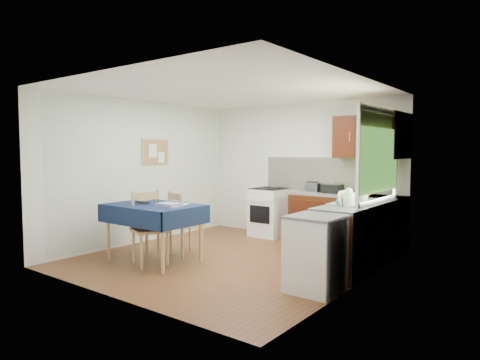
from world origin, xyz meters
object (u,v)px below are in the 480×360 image
Objects in this scene: dining_table at (154,212)px; chair_near at (149,226)px; dish_rack at (345,204)px; chair_far at (183,221)px; sandwich_press at (332,188)px; kettle at (349,198)px; toaster at (313,187)px.

chair_near reaches higher than dining_table.
dish_rack is (2.47, 1.16, 0.19)m from dining_table.
chair_near reaches higher than chair_far.
dining_table is at bearing -134.08° from sandwich_press.
dish_rack is (2.41, 0.61, 0.40)m from chair_far.
sandwich_press is (1.55, 2.04, 0.46)m from chair_far.
chair_near is 4.21× the size of kettle.
chair_far is 0.69m from chair_near.
dish_rack is (2.42, 1.30, 0.37)m from chair_near.
dish_rack is at bearing -69.78° from toaster.
kettle reaches higher than chair_far.
chair_near is 2.77m from dish_rack.
chair_near is 2.43× the size of dish_rack.
toaster reaches higher than chair_near.
chair_near is at bearing -154.71° from kettle.
dish_rack is (0.86, -1.43, -0.06)m from sandwich_press.
dish_rack reaches higher than chair_far.
toaster reaches higher than dining_table.
chair_near is 4.24× the size of toaster.
sandwich_press is 1.81m from kettle.
kettle reaches higher than sandwich_press.
kettle is at bearing -69.92° from toaster.
toaster is at bearing 131.46° from kettle.
dining_table is 1.39× the size of chair_far.
chair_far is 2.52m from dish_rack.
dish_rack is at bearing 33.12° from dining_table.
toaster is 0.34m from sandwich_press.
kettle reaches higher than dining_table.
chair_far is 2.60m from kettle.
toaster is 0.79× the size of sandwich_press.
dining_table is at bearing -138.74° from toaster.
chair_far is 3.20× the size of sandwich_press.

